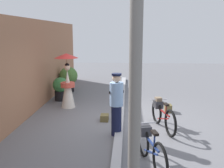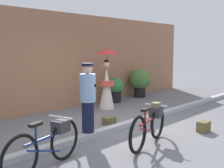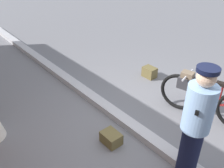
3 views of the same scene
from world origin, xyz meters
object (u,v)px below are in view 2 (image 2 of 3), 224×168
object	(u,v)px
backpack_on_pavement	(204,126)
backpack_spare	(109,121)
bicycle_far_side	(47,144)
potted_plant_small	(140,81)
person_with_parasol	(107,79)
bicycle_near_officer	(150,124)
person_officer	(88,99)
potted_plant_by_door	(115,89)

from	to	relation	value
backpack_on_pavement	backpack_spare	xyz separation A→B (m)	(-1.03, 2.03, -0.03)
bicycle_far_side	backpack_spare	distance (m)	2.83
potted_plant_small	person_with_parasol	bearing A→B (deg)	-168.21
backpack_spare	bicycle_near_officer	bearing A→B (deg)	-107.84
potted_plant_small	bicycle_far_side	bearing A→B (deg)	-154.53
bicycle_near_officer	backpack_on_pavement	size ratio (longest dim) A/B	5.57
person_officer	potted_plant_by_door	size ratio (longest dim) A/B	1.78
bicycle_far_side	potted_plant_by_door	size ratio (longest dim) A/B	1.87
person_with_parasol	potted_plant_small	distance (m)	2.50
bicycle_near_officer	backpack_spare	xyz separation A→B (m)	(0.52, 1.62, -0.32)
bicycle_far_side	backpack_on_pavement	distance (m)	3.74
bicycle_near_officer	person_officer	bearing A→B (deg)	114.31
potted_plant_small	person_officer	bearing A→B (deg)	-154.54
person_officer	bicycle_far_side	bearing A→B (deg)	-154.50
bicycle_near_officer	person_officer	size ratio (longest dim) A/B	1.05
person_with_parasol	backpack_on_pavement	distance (m)	3.55
bicycle_near_officer	potted_plant_by_door	bearing A→B (deg)	51.34
potted_plant_by_door	potted_plant_small	xyz separation A→B (m)	(1.49, 0.01, 0.15)
bicycle_far_side	potted_plant_by_door	bearing A→B (deg)	31.75
bicycle_far_side	person_officer	world-z (taller)	person_officer
person_with_parasol	potted_plant_by_door	world-z (taller)	person_with_parasol
potted_plant_small	backpack_spare	bearing A→B (deg)	-153.12
backpack_on_pavement	potted_plant_by_door	bearing A→B (deg)	72.16
potted_plant_by_door	backpack_on_pavement	size ratio (longest dim) A/B	2.98
bicycle_far_side	potted_plant_small	size ratio (longest dim) A/B	1.51
potted_plant_by_door	potted_plant_small	size ratio (longest dim) A/B	0.81
bicycle_near_officer	backpack_on_pavement	distance (m)	1.63
backpack_on_pavement	person_officer	bearing A→B (deg)	142.17
backpack_on_pavement	backpack_spare	world-z (taller)	backpack_on_pavement
bicycle_near_officer	backpack_spare	world-z (taller)	bicycle_near_officer
potted_plant_by_door	backpack_on_pavement	world-z (taller)	potted_plant_by_door
person_officer	backpack_spare	size ratio (longest dim) A/B	5.27
bicycle_near_officer	bicycle_far_side	world-z (taller)	bicycle_far_side
person_with_parasol	backpack_spare	size ratio (longest dim) A/B	6.22
backpack_spare	person_officer	bearing A→B (deg)	-159.81
person_officer	potted_plant_by_door	xyz separation A→B (m)	(3.37, 2.30, -0.36)
bicycle_far_side	person_officer	size ratio (longest dim) A/B	1.05
bicycle_far_side	person_with_parasol	size ratio (longest dim) A/B	0.89
bicycle_near_officer	bicycle_far_side	distance (m)	2.12
person_officer	potted_plant_by_door	bearing A→B (deg)	34.31
person_officer	potted_plant_small	world-z (taller)	person_officer
bicycle_far_side	potted_plant_small	xyz separation A→B (m)	(6.36, 3.03, 0.22)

